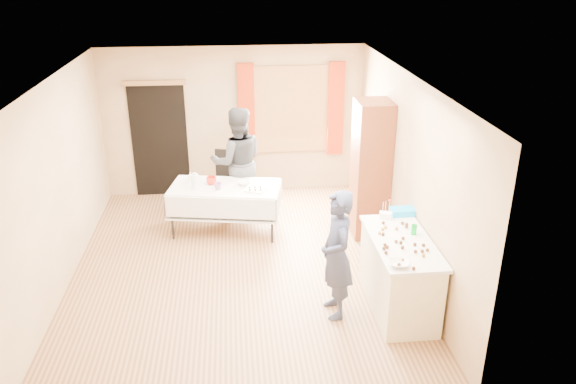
{
  "coord_description": "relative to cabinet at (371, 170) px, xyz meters",
  "views": [
    {
      "loc": [
        -0.03,
        -6.78,
        3.98
      ],
      "look_at": [
        0.67,
        0.0,
        1.1
      ],
      "focal_mm": 35.0,
      "sensor_mm": 36.0,
      "label": 1
    }
  ],
  "objects": [
    {
      "name": "pastry_tray",
      "position": [
        -1.72,
        0.06,
        -0.28
      ],
      "size": [
        0.34,
        0.3,
        0.02
      ],
      "primitive_type": "cube",
      "rotation": [
        0.0,
        0.0,
        -0.46
      ],
      "color": "white",
      "rests_on": "party_table"
    },
    {
      "name": "doorway",
      "position": [
        -3.29,
        1.87,
        -0.04
      ],
      "size": [
        0.95,
        0.04,
        2.0
      ],
      "primitive_type": "cube",
      "color": "black",
      "rests_on": "floor"
    },
    {
      "name": "foam_block",
      "position": [
        -0.14,
        -1.39,
        -0.09
      ],
      "size": [
        0.17,
        0.14,
        0.08
      ],
      "primitive_type": "cube",
      "rotation": [
        0.0,
        0.0,
        -0.28
      ],
      "color": "white",
      "rests_on": "counter"
    },
    {
      "name": "wall_front",
      "position": [
        -1.99,
        -3.62,
        0.26
      ],
      "size": [
        4.5,
        0.02,
        2.6
      ],
      "primitive_type": "cube",
      "color": "tan",
      "rests_on": "floor"
    },
    {
      "name": "cake_balls",
      "position": [
        -0.14,
        -2.07,
        -0.11
      ],
      "size": [
        0.52,
        1.15,
        0.04
      ],
      "color": "#3F2314",
      "rests_on": "counter"
    },
    {
      "name": "wall_left",
      "position": [
        -4.25,
        -0.86,
        0.26
      ],
      "size": [
        0.02,
        5.5,
        2.6
      ],
      "primitive_type": "cube",
      "color": "tan",
      "rests_on": "floor"
    },
    {
      "name": "blue_basket",
      "position": [
        0.11,
        -1.3,
        -0.09
      ],
      "size": [
        0.31,
        0.21,
        0.08
      ],
      "primitive_type": "cube",
      "rotation": [
        0.0,
        0.0,
        0.03
      ],
      "color": "#109BF1",
      "rests_on": "counter"
    },
    {
      "name": "floor",
      "position": [
        -1.99,
        -0.86,
        -1.05
      ],
      "size": [
        4.5,
        5.5,
        0.02
      ],
      "primitive_type": "cube",
      "color": "#9E7047",
      "rests_on": "ground"
    },
    {
      "name": "girl",
      "position": [
        -0.88,
        -2.05,
        -0.25
      ],
      "size": [
        0.65,
        0.5,
        1.58
      ],
      "primitive_type": "imported",
      "rotation": [
        0.0,
        0.0,
        -1.47
      ],
      "color": "#222846",
      "rests_on": "floor"
    },
    {
      "name": "bottle",
      "position": [
        -2.69,
        0.53,
        -0.21
      ],
      "size": [
        0.11,
        0.11,
        0.15
      ],
      "primitive_type": "imported",
      "rotation": [
        0.0,
        0.0,
        -0.33
      ],
      "color": "white",
      "rests_on": "party_table"
    },
    {
      "name": "wall_right",
      "position": [
        0.27,
        -0.86,
        0.26
      ],
      "size": [
        0.02,
        5.5,
        2.6
      ],
      "primitive_type": "cube",
      "color": "tan",
      "rests_on": "floor"
    },
    {
      "name": "small_bowl",
      "position": [
        -1.88,
        0.31,
        -0.26
      ],
      "size": [
        0.32,
        0.32,
        0.06
      ],
      "primitive_type": "imported",
      "rotation": [
        0.0,
        0.0,
        -0.44
      ],
      "color": "white",
      "rests_on": "party_table"
    },
    {
      "name": "soda_can",
      "position": [
        0.08,
        -1.86,
        -0.07
      ],
      "size": [
        0.08,
        0.08,
        0.12
      ],
      "primitive_type": "cylinder",
      "rotation": [
        0.0,
        0.0,
        0.31
      ],
      "color": "#02961E",
      "rests_on": "counter"
    },
    {
      "name": "ceiling",
      "position": [
        -1.99,
        -0.86,
        1.57
      ],
      "size": [
        4.5,
        5.5,
        0.02
      ],
      "primitive_type": "cube",
      "color": "white",
      "rests_on": "floor"
    },
    {
      "name": "window_frame",
      "position": [
        -0.99,
        1.86,
        0.46
      ],
      "size": [
        1.32,
        0.06,
        1.52
      ],
      "primitive_type": "cube",
      "color": "olive",
      "rests_on": "wall_back"
    },
    {
      "name": "curtain_left",
      "position": [
        -1.77,
        1.81,
        0.46
      ],
      "size": [
        0.28,
        0.06,
        1.65
      ],
      "primitive_type": "cube",
      "color": "#A32D0F",
      "rests_on": "wall_back"
    },
    {
      "name": "door_lintel",
      "position": [
        -3.29,
        1.84,
        0.98
      ],
      "size": [
        1.05,
        0.06,
        0.08
      ],
      "primitive_type": "cube",
      "color": "olive",
      "rests_on": "wall_back"
    },
    {
      "name": "cup_red",
      "position": [
        -2.37,
        0.38,
        -0.23
      ],
      "size": [
        0.17,
        0.17,
        0.12
      ],
      "primitive_type": "imported",
      "rotation": [
        0.0,
        0.0,
        0.07
      ],
      "color": "red",
      "rests_on": "party_table"
    },
    {
      "name": "woman",
      "position": [
        -1.96,
        0.91,
        -0.14
      ],
      "size": [
        1.01,
        0.86,
        1.81
      ],
      "primitive_type": "imported",
      "rotation": [
        0.0,
        0.0,
        3.24
      ],
      "color": "black",
      "rests_on": "floor"
    },
    {
      "name": "pitcher",
      "position": [
        -2.61,
        0.24,
        -0.18
      ],
      "size": [
        0.11,
        0.11,
        0.22
      ],
      "primitive_type": "cylinder",
      "rotation": [
        0.0,
        0.0,
        0.02
      ],
      "color": "silver",
      "rests_on": "party_table"
    },
    {
      "name": "chair",
      "position": [
        -2.18,
        1.26,
        -0.75
      ],
      "size": [
        0.48,
        0.48,
        0.96
      ],
      "rotation": [
        0.0,
        0.0,
        -0.25
      ],
      "color": "black",
      "rests_on": "floor"
    },
    {
      "name": "mixing_bowl",
      "position": [
        -0.31,
        -2.56,
        -0.1
      ],
      "size": [
        0.29,
        0.29,
        0.05
      ],
      "primitive_type": "imported",
      "rotation": [
        0.0,
        0.0,
        -0.17
      ],
      "color": "white",
      "rests_on": "counter"
    },
    {
      "name": "window_pane",
      "position": [
        -0.99,
        1.85,
        0.46
      ],
      "size": [
        1.2,
        0.02,
        1.4
      ],
      "primitive_type": "cube",
      "color": "white",
      "rests_on": "wall_back"
    },
    {
      "name": "curtain_right",
      "position": [
        -0.21,
        1.81,
        0.46
      ],
      "size": [
        0.28,
        0.06,
        1.65
      ],
      "primitive_type": "cube",
      "color": "#A32D0F",
      "rests_on": "wall_back"
    },
    {
      "name": "cup_rainbow",
      "position": [
        -2.27,
        0.16,
        -0.24
      ],
      "size": [
        0.18,
        0.18,
        0.1
      ],
      "primitive_type": "imported",
      "rotation": [
        0.0,
        0.0,
        -0.34
      ],
      "color": "red",
      "rests_on": "party_table"
    },
    {
      "name": "cabinet",
      "position": [
        0.0,
        0.0,
        0.0
      ],
      "size": [
        0.5,
        0.6,
        2.08
      ],
      "primitive_type": "cube",
      "color": "brown",
      "rests_on": "floor"
    },
    {
      "name": "party_table",
      "position": [
        -2.17,
        0.28,
        -0.59
      ],
      "size": [
        1.79,
        1.14,
        0.75
      ],
      "rotation": [
        0.0,
        0.0,
        -0.18
      ],
      "color": "black",
      "rests_on": "floor"
    },
    {
      "name": "wall_back",
      "position": [
        -1.99,
        1.9,
        0.26
      ],
      "size": [
        4.5,
        0.02,
        2.6
      ],
      "primitive_type": "cube",
      "color": "tan",
      "rests_on": "floor"
    },
    {
      "name": "counter",
      "position": [
        -0.1,
        -2.0,
        -0.59
      ],
      "size": [
        0.69,
        1.45,
        0.91
      ],
      "color": "beige",
      "rests_on": "floor"
    }
  ]
}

